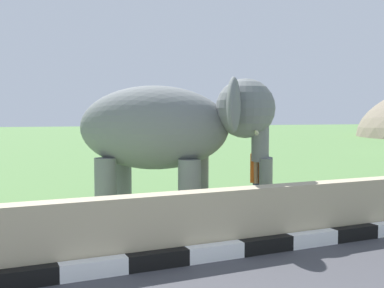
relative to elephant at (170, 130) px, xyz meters
name	(u,v)px	position (x,y,z in m)	size (l,w,h in m)	color
striped_curb	(127,264)	(-1.68, -2.62, -1.75)	(16.20, 0.20, 0.24)	white
barrier_parapet	(261,217)	(0.67, -2.32, -1.37)	(28.00, 0.36, 1.00)	tan
elephant	(170,130)	(0.00, 0.00, 0.00)	(3.94, 3.62, 2.88)	slate
person_handler	(257,176)	(1.60, -0.71, -0.95)	(0.47, 0.59, 1.66)	navy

